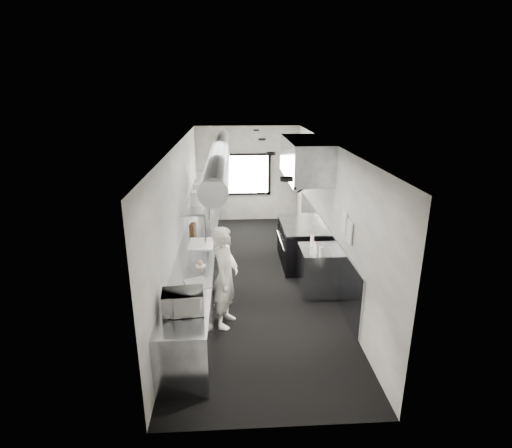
{
  "coord_description": "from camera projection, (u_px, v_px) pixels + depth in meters",
  "views": [
    {
      "loc": [
        -0.45,
        -7.7,
        3.8
      ],
      "look_at": [
        -0.0,
        -0.2,
        1.26
      ],
      "focal_mm": 28.17,
      "sensor_mm": 36.0,
      "label": 1
    }
  ],
  "objects": [
    {
      "name": "microwave",
      "position": [
        183.0,
        302.0,
        5.44
      ],
      "size": [
        0.55,
        0.44,
        0.31
      ],
      "primitive_type": "imported",
      "rotation": [
        0.0,
        0.0,
        0.1
      ],
      "color": "silver",
      "rests_on": "prep_counter"
    },
    {
      "name": "floor",
      "position": [
        256.0,
        277.0,
        8.53
      ],
      "size": [
        3.0,
        8.0,
        0.01
      ],
      "primitive_type": "cube",
      "color": "black",
      "rests_on": "ground"
    },
    {
      "name": "exhaust_hood",
      "position": [
        305.0,
        159.0,
        8.49
      ],
      "size": [
        0.81,
        2.2,
        0.88
      ],
      "color": "gray",
      "rests_on": "ceiling"
    },
    {
      "name": "range",
      "position": [
        299.0,
        243.0,
        9.1
      ],
      "size": [
        0.88,
        1.6,
        0.94
      ],
      "color": "black",
      "rests_on": "floor"
    },
    {
      "name": "wall_right",
      "position": [
        329.0,
        213.0,
        8.16
      ],
      "size": [
        0.02,
        8.0,
        2.8
      ],
      "primitive_type": "cube",
      "color": "silver",
      "rests_on": "floor"
    },
    {
      "name": "deli_tub_a",
      "position": [
        175.0,
        309.0,
        5.48
      ],
      "size": [
        0.14,
        0.14,
        0.1
      ],
      "primitive_type": "cylinder",
      "rotation": [
        0.0,
        0.0,
        0.04
      ],
      "color": "#A9B0A2",
      "rests_on": "prep_counter"
    },
    {
      "name": "wall_cladding",
      "position": [
        323.0,
        246.0,
        8.72
      ],
      "size": [
        0.03,
        5.5,
        1.1
      ],
      "primitive_type": "cube",
      "color": "gray",
      "rests_on": "wall_right"
    },
    {
      "name": "wall_back",
      "position": [
        248.0,
        174.0,
        11.86
      ],
      "size": [
        3.0,
        0.02,
        2.8
      ],
      "primitive_type": "cube",
      "color": "silver",
      "rests_on": "floor"
    },
    {
      "name": "squeeze_bottle_a",
      "position": [
        321.0,
        252.0,
        7.29
      ],
      "size": [
        0.07,
        0.07,
        0.18
      ],
      "primitive_type": "cylinder",
      "rotation": [
        0.0,
        0.0,
        -0.23
      ],
      "color": "white",
      "rests_on": "bottle_station"
    },
    {
      "name": "line_cook",
      "position": [
        225.0,
        277.0,
        6.58
      ],
      "size": [
        0.57,
        0.72,
        1.74
      ],
      "primitive_type": "imported",
      "rotation": [
        0.0,
        0.0,
        1.3
      ],
      "color": "white",
      "rests_on": "floor"
    },
    {
      "name": "ceiling",
      "position": [
        255.0,
        144.0,
        7.63
      ],
      "size": [
        3.0,
        8.0,
        0.01
      ],
      "primitive_type": "cube",
      "color": "white",
      "rests_on": "wall_back"
    },
    {
      "name": "wall_front",
      "position": [
        277.0,
        325.0,
        4.3
      ],
      "size": [
        3.0,
        0.02,
        2.8
      ],
      "primitive_type": "cube",
      "color": "silver",
      "rests_on": "floor"
    },
    {
      "name": "plate_stack_c",
      "position": [
        199.0,
        186.0,
        9.0
      ],
      "size": [
        0.26,
        0.26,
        0.3
      ],
      "primitive_type": "cylinder",
      "rotation": [
        0.0,
        0.0,
        0.22
      ],
      "color": "silver",
      "rests_on": "pass_shelf"
    },
    {
      "name": "plate_stack_d",
      "position": [
        202.0,
        178.0,
        9.62
      ],
      "size": [
        0.25,
        0.25,
        0.39
      ],
      "primitive_type": "cylinder",
      "rotation": [
        0.0,
        0.0,
        0.0
      ],
      "color": "silver",
      "rests_on": "pass_shelf"
    },
    {
      "name": "squeeze_bottle_b",
      "position": [
        316.0,
        249.0,
        7.43
      ],
      "size": [
        0.07,
        0.07,
        0.16
      ],
      "primitive_type": "cylinder",
      "rotation": [
        0.0,
        0.0,
        0.4
      ],
      "color": "white",
      "rests_on": "bottle_station"
    },
    {
      "name": "knife_block",
      "position": [
        193.0,
        229.0,
        8.38
      ],
      "size": [
        0.14,
        0.23,
        0.24
      ],
      "primitive_type": "cube",
      "rotation": [
        0.0,
        0.0,
        -0.18
      ],
      "color": "#4D301B",
      "rests_on": "prep_counter"
    },
    {
      "name": "prep_counter",
      "position": [
        198.0,
        269.0,
        7.84
      ],
      "size": [
        0.7,
        6.0,
        0.9
      ],
      "primitive_type": "cube",
      "color": "gray",
      "rests_on": "floor"
    },
    {
      "name": "small_plate",
      "position": [
        201.0,
        266.0,
        6.9
      ],
      "size": [
        0.22,
        0.22,
        0.02
      ],
      "primitive_type": "cylinder",
      "rotation": [
        0.0,
        0.0,
        0.28
      ],
      "color": "silver",
      "rests_on": "prep_counter"
    },
    {
      "name": "notice_sheet_b",
      "position": [
        349.0,
        232.0,
        6.65
      ],
      "size": [
        0.02,
        0.28,
        0.38
      ],
      "primitive_type": "cube",
      "color": "white",
      "rests_on": "wall_right"
    },
    {
      "name": "pastry",
      "position": [
        200.0,
        263.0,
        6.88
      ],
      "size": [
        0.1,
        0.1,
        0.1
      ],
      "primitive_type": "sphere",
      "color": "#E2A777",
      "rests_on": "small_plate"
    },
    {
      "name": "bottle_station",
      "position": [
        317.0,
        271.0,
        7.79
      ],
      "size": [
        0.65,
        0.8,
        0.9
      ],
      "primitive_type": "cube",
      "color": "gray",
      "rests_on": "floor"
    },
    {
      "name": "newspaper",
      "position": [
        198.0,
        284.0,
        6.28
      ],
      "size": [
        0.5,
        0.54,
        0.01
      ],
      "primitive_type": "cube",
      "rotation": [
        0.0,
        0.0,
        0.43
      ],
      "color": "white",
      "rests_on": "prep_counter"
    },
    {
      "name": "squeeze_bottle_e",
      "position": [
        312.0,
        240.0,
        7.85
      ],
      "size": [
        0.08,
        0.08,
        0.2
      ],
      "primitive_type": "cylinder",
      "rotation": [
        0.0,
        0.0,
        0.3
      ],
      "color": "white",
      "rests_on": "bottle_station"
    },
    {
      "name": "pass_shelf",
      "position": [
        199.0,
        196.0,
        8.91
      ],
      "size": [
        0.45,
        3.0,
        0.68
      ],
      "color": "gray",
      "rests_on": "prep_counter"
    },
    {
      "name": "cutting_board",
      "position": [
        201.0,
        244.0,
        7.89
      ],
      "size": [
        0.48,
        0.64,
        0.02
      ],
      "primitive_type": "cube",
      "rotation": [
        0.0,
        0.0,
        -0.0
      ],
      "color": "white",
      "rests_on": "prep_counter"
    },
    {
      "name": "deli_tub_b",
      "position": [
        172.0,
        301.0,
        5.67
      ],
      "size": [
        0.18,
        0.18,
        0.1
      ],
      "primitive_type": "cylinder",
      "rotation": [
        0.0,
        0.0,
        0.28
      ],
      "color": "#A9B0A2",
      "rests_on": "prep_counter"
    },
    {
      "name": "hvac_duct",
      "position": [
        220.0,
        154.0,
        8.05
      ],
      "size": [
        0.4,
        6.4,
        0.4
      ],
      "primitive_type": "cylinder",
      "rotation": [
        1.57,
        0.0,
        0.0
      ],
      "color": "#989CA1",
      "rests_on": "ceiling"
    },
    {
      "name": "far_work_table",
      "position": [
        208.0,
        214.0,
        11.34
      ],
      "size": [
        0.7,
        1.2,
        0.9
      ],
      "primitive_type": "cube",
      "color": "gray",
      "rests_on": "floor"
    },
    {
      "name": "wall_left",
      "position": [
        180.0,
        216.0,
        7.99
      ],
      "size": [
        0.02,
        8.0,
        2.8
      ],
      "primitive_type": "cube",
      "color": "silver",
      "rests_on": "floor"
    },
    {
      "name": "squeeze_bottle_d",
      "position": [
        312.0,
        241.0,
        7.77
      ],
      "size": [
        0.09,
        0.09,
        0.2
      ],
      "primitive_type": "cylinder",
      "rotation": [
        0.0,
        0.0,
        -0.36
      ],
      "color": "white",
      "rests_on": "bottle_station"
    },
    {
      "name": "service_window",
      "position": [
        248.0,
        174.0,
        11.83
      ],
      "size": [
        1.36,
        0.05,
        1.25
      ],
      "color": "white",
      "rests_on": "wall_back"
    },
    {
      "name": "plate_stack_a",
      "position": [
        197.0,
        199.0,
        8.03
      ],
      "size": [
        0.32,
        0.32,
        0.29
      ],
      "primitive_type": "cylinder",
      "rotation": [
        0.0,
        0.0,
        0.36
      ],
      "color": "silver",
      "rests_on": "pass_shelf"
    },
    {
      "name": "squeeze_bottle_c",
      "position": [
        314.0,
        246.0,
        7.57
      ],
      "size": [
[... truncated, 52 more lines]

